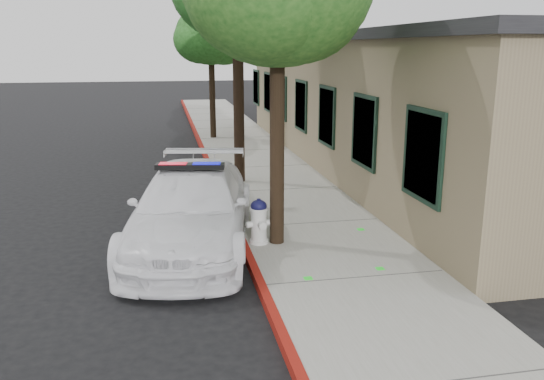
{
  "coord_description": "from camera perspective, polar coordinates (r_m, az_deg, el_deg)",
  "views": [
    {
      "loc": [
        -1.37,
        -8.08,
        3.82
      ],
      "look_at": [
        0.8,
        2.96,
        0.93
      ],
      "focal_mm": 36.77,
      "sensor_mm": 36.0,
      "label": 1
    }
  ],
  "objects": [
    {
      "name": "red_curb",
      "position": [
        11.78,
        -3.6,
        -4.15
      ],
      "size": [
        0.14,
        60.0,
        0.16
      ],
      "primitive_type": "cube",
      "color": "maroon",
      "rests_on": "ground"
    },
    {
      "name": "clapboard_building",
      "position": [
        18.97,
        14.25,
        8.82
      ],
      "size": [
        7.3,
        20.89,
        4.24
      ],
      "color": "#837555",
      "rests_on": "ground"
    },
    {
      "name": "street_tree_far",
      "position": [
        23.43,
        -6.23,
        15.24
      ],
      "size": [
        3.12,
        2.85,
        5.4
      ],
      "rotation": [
        0.0,
        0.0,
        -0.41
      ],
      "color": "black",
      "rests_on": "sidewalk"
    },
    {
      "name": "fire_hydrant",
      "position": [
        10.69,
        -1.35,
        -3.19
      ],
      "size": [
        0.51,
        0.44,
        0.88
      ],
      "rotation": [
        0.0,
        0.0,
        0.16
      ],
      "color": "silver",
      "rests_on": "sidewalk"
    },
    {
      "name": "ground",
      "position": [
        9.04,
        -1.41,
        -10.6
      ],
      "size": [
        120.0,
        120.0,
        0.0
      ],
      "primitive_type": "plane",
      "color": "black",
      "rests_on": "ground"
    },
    {
      "name": "police_car",
      "position": [
        10.92,
        -8.23,
        -1.9
      ],
      "size": [
        3.13,
        5.71,
        1.69
      ],
      "rotation": [
        0.0,
        0.0,
        -0.18
      ],
      "color": "white",
      "rests_on": "ground"
    },
    {
      "name": "sidewalk",
      "position": [
        12.07,
        3.68,
        -3.73
      ],
      "size": [
        3.2,
        60.0,
        0.15
      ],
      "primitive_type": "cube",
      "color": "gray",
      "rests_on": "ground"
    }
  ]
}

